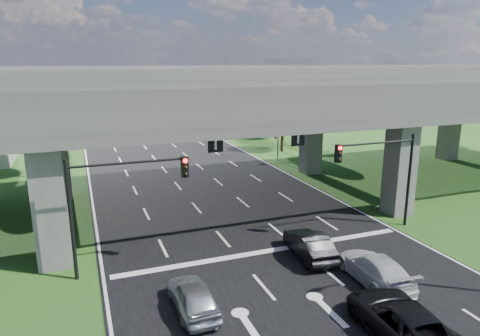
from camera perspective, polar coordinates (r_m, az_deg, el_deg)
ground at (r=21.62m, az=7.69°, el=-14.66°), size 160.00×160.00×0.00m
road at (r=29.97m, az=-1.47°, el=-6.12°), size 18.00×120.00×0.03m
overpass at (r=30.13m, az=-2.85°, el=9.41°), size 80.00×15.00×10.00m
signal_right at (r=27.41m, az=18.51°, el=0.33°), size 5.76×0.54×6.00m
signal_left at (r=21.45m, az=-16.04°, el=-3.18°), size 5.76×0.54×6.00m
streetlight_far at (r=45.18m, az=4.72°, el=8.27°), size 3.38×0.25×10.00m
streetlight_beyond at (r=59.96m, az=-1.96°, el=9.71°), size 3.38×0.25×10.00m
tree_left_near at (r=43.16m, az=-26.99°, el=5.16°), size 4.50×4.50×7.80m
tree_left_mid at (r=51.50m, az=-29.39°, el=5.35°), size 3.91×3.90×6.76m
tree_left_far at (r=58.90m, az=-24.57°, el=7.70°), size 4.80×4.80×8.32m
tree_right_near at (r=50.19m, az=5.77°, el=7.26°), size 4.20×4.20×7.28m
tree_right_mid at (r=58.68m, az=4.90°, el=7.93°), size 3.91×3.90×6.76m
tree_right_far at (r=64.45m, az=-1.47°, el=9.10°), size 4.50×4.50×7.80m
car_silver at (r=18.92m, az=-6.29°, el=-16.64°), size 1.64×3.99×1.35m
car_dark at (r=23.72m, az=9.21°, el=-10.03°), size 1.93×4.40×1.41m
car_white at (r=21.93m, az=17.54°, el=-12.68°), size 2.30×4.87×1.37m
car_trailing at (r=18.22m, az=20.89°, el=-18.60°), size 2.95×5.59×1.50m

